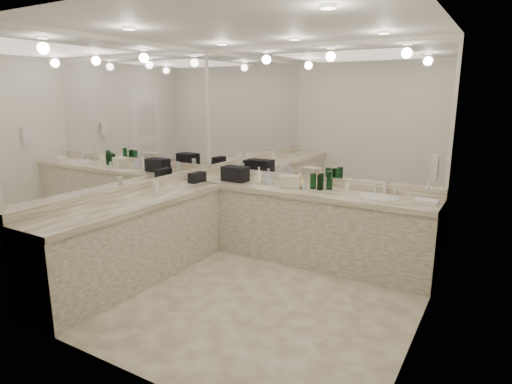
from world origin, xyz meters
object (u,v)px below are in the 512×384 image
Objects in this scene: wall_phone at (435,169)px; soap_bottle_c at (301,182)px; sink at (379,198)px; soap_bottle_a at (259,175)px; hand_towel at (426,201)px; cream_cosmetic_case at (290,182)px; soap_bottle_b at (269,176)px; black_toiletry_bag at (235,174)px.

soap_bottle_c is (-1.56, 0.50, -0.38)m from wall_phone.
sink is 1.54m from soap_bottle_a.
hand_towel is 2.02m from soap_bottle_a.
soap_bottle_c is (0.58, 0.00, -0.03)m from soap_bottle_a.
soap_bottle_c reaches higher than hand_towel.
soap_bottle_c is (0.12, 0.05, 0.00)m from cream_cosmetic_case.
sink is 0.95m from soap_bottle_c.
soap_bottle_b reaches higher than hand_towel.
soap_bottle_b is at bearing 165.51° from wall_phone.
hand_towel is (0.49, -0.00, 0.02)m from sink.
hand_towel is at bearing 103.42° from wall_phone.
black_toiletry_bag is 1.57× the size of soap_bottle_a.
soap_bottle_b is at bearing 178.10° from soap_bottle_c.
cream_cosmetic_case is 1.29× the size of soap_bottle_b.
sink is 1.86m from black_toiletry_bag.
black_toiletry_bag is 1.36× the size of hand_towel.
wall_phone is at bearing -39.57° from sink.
black_toiletry_bag is 0.91m from soap_bottle_c.
black_toiletry_bag is 0.79m from cream_cosmetic_case.
soap_bottle_a is (-0.46, 0.05, 0.03)m from cream_cosmetic_case.
soap_bottle_a is at bearing -179.98° from sink.
wall_phone reaches higher than sink.
sink is 0.91m from wall_phone.
wall_phone is 0.74× the size of black_toiletry_bag.
wall_phone is 1.16× the size of soap_bottle_a.
soap_bottle_a is at bearing 166.86° from wall_phone.
black_toiletry_bag is 1.30× the size of cream_cosmetic_case.
soap_bottle_a is at bearing -179.52° from soap_bottle_c.
hand_towel is 1.89m from soap_bottle_b.
soap_bottle_a is 0.58m from soap_bottle_c.
soap_bottle_b reaches higher than black_toiletry_bag.
cream_cosmetic_case is at bearing 164.98° from wall_phone.
wall_phone is 1.68m from soap_bottle_c.
wall_phone reaches higher than hand_towel.
black_toiletry_bag is 2.35m from hand_towel.
sink is 2.13× the size of soap_bottle_a.
cream_cosmetic_case is at bearing -11.76° from soap_bottle_b.
cream_cosmetic_case reaches higher than sink.
black_toiletry_bag reaches higher than sink.
hand_towel is (-0.12, 0.50, -0.43)m from wall_phone.
sink is 1.77× the size of cream_cosmetic_case.
soap_bottle_b is at bearing 148.24° from cream_cosmetic_case.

